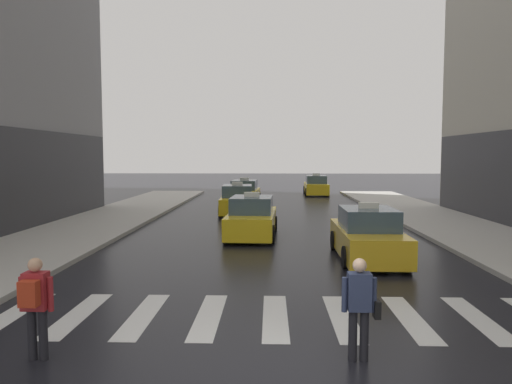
% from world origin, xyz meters
% --- Properties ---
extents(crosswalk_markings, '(11.30, 2.80, 0.01)m').
position_xyz_m(crosswalk_markings, '(-0.00, 3.00, 0.00)').
color(crosswalk_markings, silver).
rests_on(crosswalk_markings, ground).
extents(taxi_lead, '(1.96, 4.56, 1.80)m').
position_xyz_m(taxi_lead, '(2.96, 8.43, 0.72)').
color(taxi_lead, gold).
rests_on(taxi_lead, ground).
extents(taxi_second, '(2.08, 4.61, 1.80)m').
position_xyz_m(taxi_second, '(-0.84, 12.45, 0.72)').
color(taxi_second, yellow).
rests_on(taxi_second, ground).
extents(taxi_third, '(2.05, 4.60, 1.80)m').
position_xyz_m(taxi_third, '(-1.96, 19.84, 0.72)').
color(taxi_third, yellow).
rests_on(taxi_third, ground).
extents(taxi_fourth, '(2.12, 4.62, 1.80)m').
position_xyz_m(taxi_fourth, '(-1.85, 25.08, 0.72)').
color(taxi_fourth, yellow).
rests_on(taxi_fourth, ground).
extents(taxi_fifth, '(2.00, 4.57, 1.80)m').
position_xyz_m(taxi_fifth, '(3.68, 32.68, 0.72)').
color(taxi_fifth, yellow).
rests_on(taxi_fifth, ground).
extents(pedestrian_with_backpack, '(0.55, 0.43, 1.65)m').
position_xyz_m(pedestrian_with_backpack, '(-3.81, 0.84, 0.97)').
color(pedestrian_with_backpack, black).
rests_on(pedestrian_with_backpack, ground).
extents(pedestrian_with_handbag, '(0.60, 0.24, 1.65)m').
position_xyz_m(pedestrian_with_handbag, '(1.31, 1.00, 0.93)').
color(pedestrian_with_handbag, black).
rests_on(pedestrian_with_handbag, ground).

